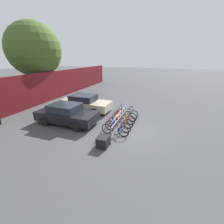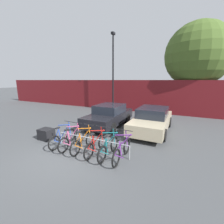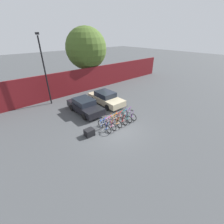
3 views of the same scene
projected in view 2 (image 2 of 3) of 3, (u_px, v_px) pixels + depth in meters
name	position (u px, v px, depth m)	size (l,w,h in m)	color
ground_plane	(69.00, 154.00, 6.15)	(120.00, 120.00, 0.00)	#424447
hoarding_wall	(137.00, 96.00, 14.19)	(36.00, 0.16, 2.98)	maroon
bike_rack	(91.00, 140.00, 6.36)	(3.47, 0.04, 0.57)	gray
bicycle_blue	(63.00, 138.00, 6.87)	(0.68, 1.71, 1.05)	black
bicycle_pink	(72.00, 140.00, 6.65)	(0.68, 1.71, 1.05)	black
bicycle_orange	(83.00, 142.00, 6.38)	(0.68, 1.71, 1.05)	black
bicycle_red	(96.00, 145.00, 6.11)	(0.68, 1.71, 1.05)	black
bicycle_teal	(109.00, 148.00, 5.86)	(0.68, 1.71, 1.05)	black
bicycle_purple	(122.00, 151.00, 5.62)	(0.68, 1.71, 1.05)	black
car_black	(109.00, 115.00, 9.85)	(1.91, 4.22, 1.40)	black
car_beige	(152.00, 120.00, 8.81)	(1.91, 4.46, 1.40)	#C1B28E
lamp_post	(113.00, 70.00, 13.69)	(0.24, 0.44, 7.06)	black
cargo_crate	(46.00, 134.00, 7.62)	(0.70, 0.56, 0.55)	black
tree_behind_hoarding	(197.00, 55.00, 13.00)	(5.49, 5.49, 7.85)	brown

